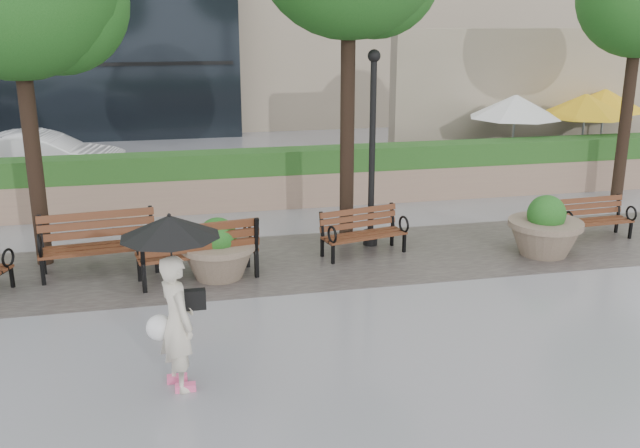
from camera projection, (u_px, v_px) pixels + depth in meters
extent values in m
plane|color=gray|center=(305.00, 331.00, 10.29)|extent=(100.00, 100.00, 0.00)
cube|color=#383330|center=(274.00, 262.00, 13.09)|extent=(28.00, 3.20, 0.01)
cube|color=#977B61|center=(247.00, 191.00, 16.73)|extent=(24.00, 0.80, 0.80)
cube|color=#1C541D|center=(246.00, 163.00, 16.53)|extent=(24.00, 0.75, 0.55)
cube|color=tan|center=(554.00, 98.00, 21.04)|extent=(10.00, 0.60, 4.00)
cube|color=#1C541D|center=(574.00, 165.00, 19.31)|extent=(8.00, 0.50, 0.90)
cube|color=black|center=(231.00, 172.00, 20.58)|extent=(40.00, 7.00, 0.00)
torus|color=black|center=(8.00, 258.00, 11.71)|extent=(0.17, 0.32, 0.32)
cube|color=#5B2E1A|center=(99.00, 248.00, 12.38)|extent=(2.04, 0.81, 0.06)
cube|color=#5B2E1A|center=(97.00, 224.00, 12.56)|extent=(1.99, 0.35, 0.47)
cube|color=black|center=(100.00, 260.00, 12.48)|extent=(2.05, 0.92, 0.51)
torus|color=black|center=(40.00, 246.00, 11.85)|extent=(0.10, 0.41, 0.41)
torus|color=black|center=(155.00, 235.00, 12.43)|extent=(0.10, 0.41, 0.41)
cube|color=#5B2E1A|center=(197.00, 252.00, 12.16)|extent=(2.09, 0.92, 0.06)
cube|color=#5B2E1A|center=(200.00, 238.00, 11.78)|extent=(2.02, 0.46, 0.47)
cube|color=black|center=(198.00, 265.00, 12.20)|extent=(2.11, 1.03, 0.52)
torus|color=black|center=(248.00, 231.00, 12.62)|extent=(0.12, 0.42, 0.42)
torus|color=black|center=(138.00, 244.00, 11.95)|extent=(0.12, 0.42, 0.42)
cube|color=#5B2E1A|center=(364.00, 235.00, 13.39)|extent=(1.68, 0.85, 0.04)
cube|color=#5B2E1A|center=(358.00, 218.00, 13.53)|extent=(1.60, 0.48, 0.38)
cube|color=black|center=(364.00, 244.00, 13.47)|extent=(1.70, 0.93, 0.41)
torus|color=black|center=(332.00, 235.00, 12.89)|extent=(0.12, 0.33, 0.33)
torus|color=black|center=(404.00, 224.00, 13.53)|extent=(0.12, 0.33, 0.33)
cube|color=#5B2E1A|center=(595.00, 221.00, 14.35)|extent=(1.56, 0.55, 0.04)
cube|color=#5B2E1A|center=(589.00, 206.00, 14.50)|extent=(1.54, 0.19, 0.36)
cube|color=black|center=(593.00, 230.00, 14.43)|extent=(1.57, 0.63, 0.39)
torus|color=black|center=(569.00, 219.00, 13.98)|extent=(0.06, 0.32, 0.32)
torus|color=black|center=(631.00, 213.00, 14.36)|extent=(0.06, 0.32, 0.32)
cylinder|color=#7F6B56|center=(218.00, 246.00, 12.20)|extent=(1.28, 1.28, 0.10)
sphere|color=#164A15|center=(218.00, 237.00, 12.15)|extent=(0.66, 0.66, 0.66)
cylinder|color=#7F6B56|center=(546.00, 224.00, 13.36)|extent=(1.38, 1.38, 0.11)
sphere|color=#164A15|center=(547.00, 214.00, 13.31)|extent=(0.71, 0.71, 0.71)
cylinder|color=black|center=(372.00, 155.00, 13.59)|extent=(0.12, 0.12, 3.60)
cylinder|color=black|center=(370.00, 238.00, 14.06)|extent=(0.28, 0.28, 0.30)
sphere|color=black|center=(374.00, 56.00, 13.06)|extent=(0.24, 0.24, 0.24)
cylinder|color=black|center=(31.00, 136.00, 12.39)|extent=(0.28, 0.28, 4.72)
sphere|color=#164A15|center=(56.00, 2.00, 12.16)|extent=(2.46, 2.46, 2.46)
cylinder|color=black|center=(348.00, 107.00, 13.81)|extent=(0.28, 0.28, 5.33)
cylinder|color=black|center=(627.00, 108.00, 16.94)|extent=(0.28, 0.28, 4.50)
cylinder|color=black|center=(510.00, 177.00, 19.66)|extent=(0.40, 0.40, 0.10)
cylinder|color=#99999E|center=(513.00, 140.00, 19.36)|extent=(0.06, 0.06, 2.20)
cone|color=white|center=(515.00, 107.00, 19.11)|extent=(2.50, 2.50, 0.60)
cylinder|color=black|center=(578.00, 175.00, 19.92)|extent=(0.40, 0.40, 0.10)
cylinder|color=#99999E|center=(582.00, 138.00, 19.62)|extent=(0.06, 0.06, 2.20)
cone|color=yellow|center=(586.00, 105.00, 19.36)|extent=(2.50, 2.50, 0.60)
cylinder|color=black|center=(597.00, 166.00, 21.12)|extent=(0.40, 0.40, 0.10)
cylinder|color=#99999E|center=(601.00, 131.00, 20.82)|extent=(0.06, 0.06, 2.20)
cone|color=yellow|center=(605.00, 100.00, 20.56)|extent=(2.50, 2.50, 0.60)
imported|color=white|center=(41.00, 159.00, 18.67)|extent=(4.54, 2.05, 1.45)
imported|color=beige|center=(177.00, 318.00, 8.51)|extent=(0.66, 0.78, 1.81)
cube|color=#F2598C|center=(177.00, 379.00, 8.85)|extent=(0.20, 0.27, 0.09)
cube|color=#F2598C|center=(186.00, 387.00, 8.65)|extent=(0.20, 0.27, 0.09)
cube|color=black|center=(192.00, 300.00, 8.62)|extent=(0.23, 0.36, 0.25)
sphere|color=white|center=(159.00, 328.00, 8.66)|extent=(0.32, 0.32, 0.32)
cylinder|color=black|center=(172.00, 263.00, 8.36)|extent=(0.02, 0.02, 0.96)
cone|color=black|center=(170.00, 226.00, 8.23)|extent=(1.18, 1.18, 0.25)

